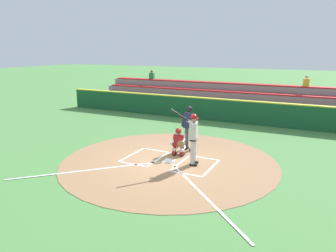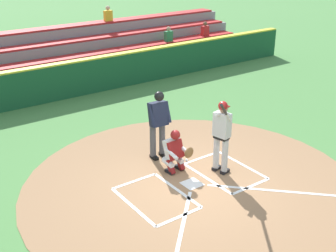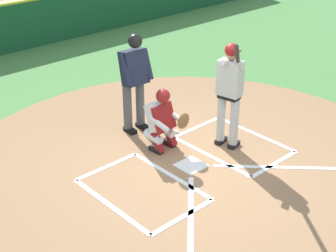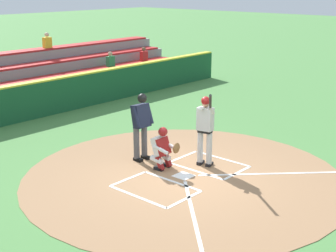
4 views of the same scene
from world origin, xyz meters
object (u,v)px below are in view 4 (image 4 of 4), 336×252
object	(u,v)px
baseball	(170,159)
plate_umpire	(141,122)
batter	(205,126)
catcher	(163,147)

from	to	relation	value
baseball	plate_umpire	bearing A→B (deg)	-51.93
plate_umpire	baseball	size ratio (longest dim) A/B	25.20
batter	catcher	bearing A→B (deg)	-38.46
batter	catcher	distance (m)	1.23
batter	baseball	bearing A→B (deg)	-71.56
baseball	batter	bearing A→B (deg)	108.44
plate_umpire	baseball	xyz separation A→B (m)	(-0.47, 0.60, -1.04)
plate_umpire	batter	bearing A→B (deg)	116.94
batter	baseball	world-z (taller)	batter
batter	catcher	xyz separation A→B (m)	(0.87, -0.69, -0.51)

